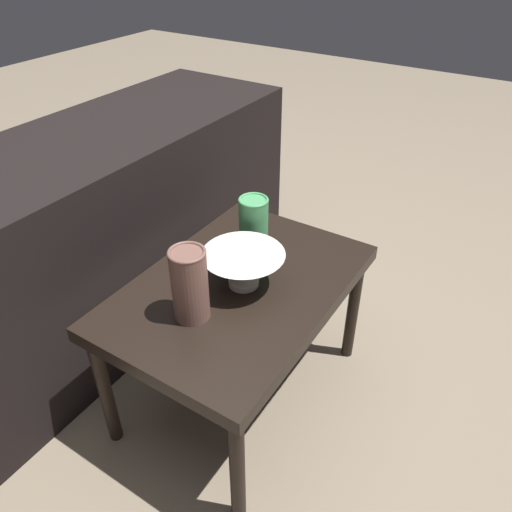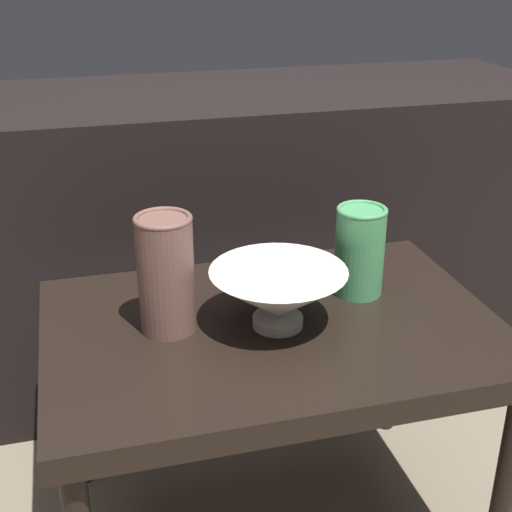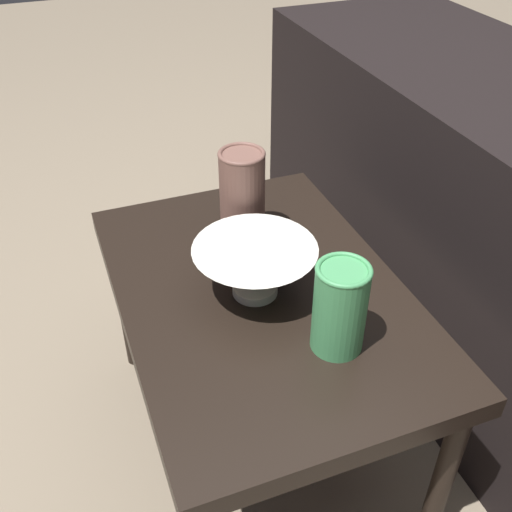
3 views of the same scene
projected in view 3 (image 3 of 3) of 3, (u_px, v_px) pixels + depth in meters
name	position (u px, v px, depth m)	size (l,w,h in m)	color
ground_plane	(260.00, 436.00, 1.32)	(8.00, 8.00, 0.00)	#7F705B
table	(261.00, 308.00, 1.09)	(0.72, 0.49, 0.42)	black
bowl	(255.00, 268.00, 1.02)	(0.21, 0.21, 0.10)	silver
vase_textured_left	(242.00, 196.00, 1.13)	(0.09, 0.09, 0.19)	brown
vase_colorful_right	(340.00, 307.00, 0.90)	(0.08, 0.08, 0.15)	#47995B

